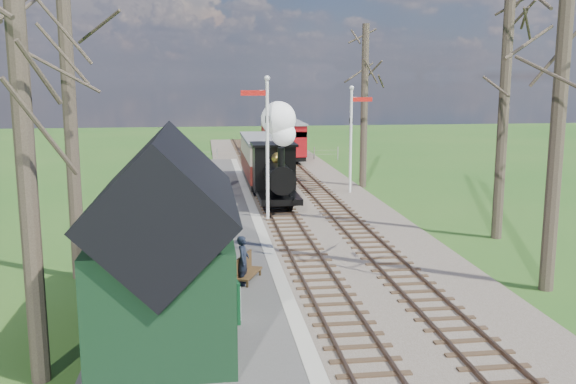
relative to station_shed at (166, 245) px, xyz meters
name	(u,v)px	position (x,y,z in m)	size (l,w,h in m)	color
distant_hills	(246,263)	(5.70, 60.38, -18.47)	(114.40, 48.00, 22.02)	#385B23
ballast_bed	(294,194)	(5.60, 18.00, -2.22)	(8.00, 60.00, 0.10)	brown
track_near	(270,194)	(4.30, 18.00, -2.17)	(1.60, 60.00, 0.15)	brown
track_far	(318,193)	(6.90, 18.00, -2.17)	(1.60, 60.00, 0.15)	brown
platform	(202,232)	(0.80, 10.00, -2.17)	(5.00, 44.00, 0.20)	#474442
coping_strip	(260,230)	(3.10, 10.00, -2.16)	(0.40, 44.00, 0.21)	#B2AD9E
station_shed	(166,245)	(0.00, 0.00, 0.00)	(3.25, 6.30, 4.78)	black
semaphore_near	(266,138)	(3.53, 12.00, 1.35)	(1.22, 0.24, 6.22)	silver
semaphore_far	(352,131)	(8.67, 18.00, 1.08)	(1.22, 0.24, 5.72)	silver
bare_trees	(346,106)	(5.63, 6.10, 2.94)	(15.51, 22.39, 12.00)	#382D23
fence_line	(254,154)	(4.60, 32.00, -1.72)	(12.60, 0.08, 1.00)	slate
locomotive	(277,162)	(4.29, 14.62, -0.02)	(1.97, 4.59, 4.92)	black
coach	(265,158)	(4.30, 20.69, -0.62)	(2.29, 7.87, 2.42)	black
red_carriage_a	(286,140)	(6.90, 31.16, -0.64)	(2.27, 5.63, 2.39)	black
red_carriage_b	(278,134)	(6.90, 36.66, -0.64)	(2.27, 5.63, 2.39)	black
sign_board	(236,300)	(1.64, 0.28, -1.54)	(0.20, 0.72, 1.05)	#0E441F
bench	(246,269)	(2.08, 3.41, -1.70)	(0.90, 1.41, 0.78)	#442F18
person	(243,260)	(1.98, 3.06, -1.34)	(0.53, 0.35, 1.45)	black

